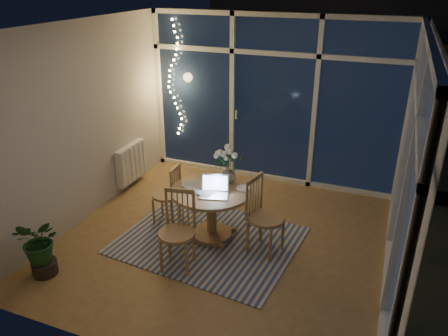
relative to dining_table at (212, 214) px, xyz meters
The scene contains 25 objects.
floor 0.39m from the dining_table, ahead, with size 4.00×4.00×0.00m, color #946640.
ceiling 2.27m from the dining_table, ahead, with size 4.00×4.00×0.00m, color silver.
wall_back 2.22m from the dining_table, 84.36° to the left, with size 4.00×0.04×2.60m, color beige.
wall_front 2.23m from the dining_table, 84.38° to the right, with size 4.00×0.04×2.60m, color beige.
wall_left 2.04m from the dining_table, behind, with size 0.04×4.00×2.60m, color beige.
wall_right 2.40m from the dining_table, ahead, with size 0.04×4.00×2.60m, color beige.
window_wall_back 2.19m from the dining_table, 84.24° to the left, with size 4.00×0.10×2.60m, color white.
window_wall_right 2.36m from the dining_table, ahead, with size 0.10×4.00×2.60m, color white.
radiator 1.96m from the dining_table, 152.82° to the left, with size 0.10×0.70×0.58m, color white.
fairy_lights 2.65m from the dining_table, 127.77° to the left, with size 0.24×0.10×1.85m, color #F5C862, non-canonical shape.
garden_patio 5.06m from the dining_table, 82.05° to the left, with size 12.00×6.00×0.10m, color black.
garden_fence 5.53m from the dining_table, 87.95° to the left, with size 11.00×0.08×1.80m, color #392114.
neighbour_roof 8.71m from the dining_table, 86.65° to the left, with size 7.00×3.00×2.20m, color #33353D.
garden_shrubs 3.45m from the dining_table, 100.07° to the left, with size 0.90×0.90×0.90m, color black.
rug 0.35m from the dining_table, 90.00° to the right, with size 2.14×1.71×0.01m, color beige.
dining_table is the anchor object (origin of this frame).
chair_left 0.74m from the dining_table, 169.31° to the left, with size 0.39×0.39×0.84m, color #9C7D46.
chair_right 0.74m from the dining_table, ahead, with size 0.45×0.45×0.98m, color #9C7D46.
chair_front 0.74m from the dining_table, 98.97° to the right, with size 0.44×0.44×0.94m, color #9C7D46.
laptop 0.49m from the dining_table, 56.33° to the right, with size 0.34×0.29×0.25m, color silver, non-canonical shape.
flower_vase 0.53m from the dining_table, 66.46° to the left, with size 0.20×0.20×0.21m, color silver.
bowl 0.53m from the dining_table, 17.63° to the left, with size 0.15×0.15×0.04m, color white.
newspapers 0.38m from the dining_table, behind, with size 0.38×0.29×0.02m, color beige.
phone 0.38m from the dining_table, 105.15° to the right, with size 0.12×0.06×0.01m, color black.
potted_plant 2.01m from the dining_table, 136.37° to the right, with size 0.54×0.47×0.76m, color #17411A.
Camera 1 is at (1.70, -4.37, 3.11)m, focal length 35.00 mm.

